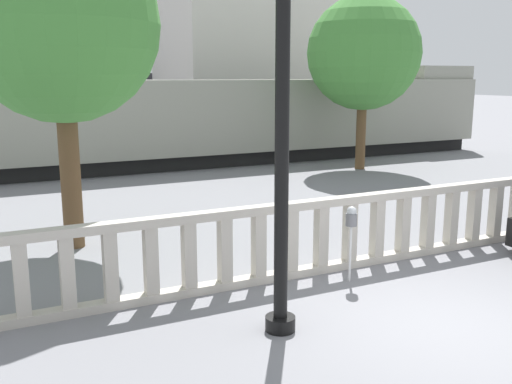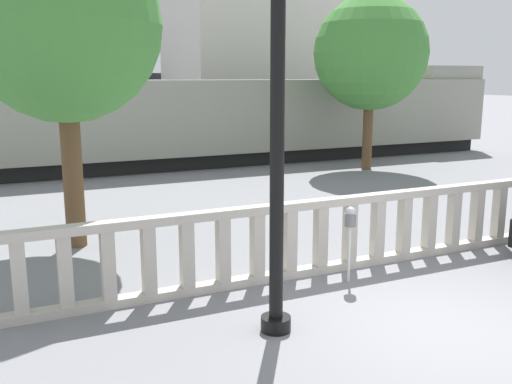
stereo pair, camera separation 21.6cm
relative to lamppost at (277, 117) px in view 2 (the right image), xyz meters
name	(u,v)px [view 2 (the right image)]	position (x,y,z in m)	size (l,w,h in m)	color
ground_plane	(439,328)	(2.10, -0.91, -2.94)	(160.00, 160.00, 0.00)	slate
balustrade	(335,234)	(2.10, 1.78, -2.26)	(12.58, 0.24, 1.34)	#BCB5A8
lamppost	(277,117)	(0.00, 0.00, 0.00)	(0.44, 0.44, 5.21)	black
parking_meter	(350,221)	(1.99, 1.17, -1.87)	(0.19, 0.19, 1.32)	silver
train_near	(197,121)	(4.00, 14.67, -1.19)	(27.52, 2.93, 3.92)	black
train_far	(124,102)	(4.30, 29.06, -1.03)	(25.09, 2.79, 4.24)	black
building_block	(264,30)	(11.15, 23.41, 3.05)	(10.09, 7.00, 11.97)	beige
tree_left	(371,53)	(9.45, 10.99, 1.33)	(4.15, 4.15, 6.36)	brown
tree_right	(63,26)	(-1.91, 5.34, 1.47)	(3.80, 3.80, 6.33)	brown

